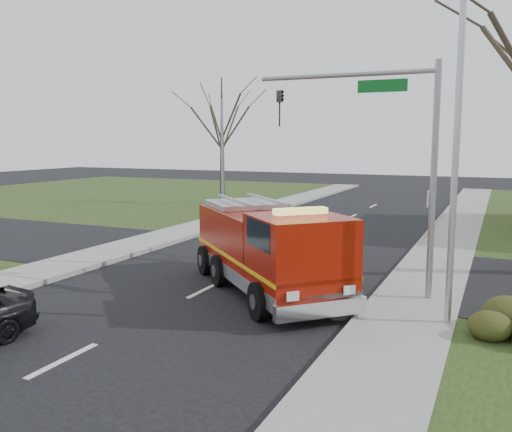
% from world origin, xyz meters
% --- Properties ---
extents(ground, '(120.00, 120.00, 0.00)m').
position_xyz_m(ground, '(0.00, 0.00, 0.00)').
color(ground, black).
rests_on(ground, ground).
extents(sidewalk_right, '(2.40, 80.00, 0.15)m').
position_xyz_m(sidewalk_right, '(6.20, 0.00, 0.07)').
color(sidewalk_right, gray).
rests_on(sidewalk_right, ground).
extents(sidewalk_left, '(2.40, 80.00, 0.15)m').
position_xyz_m(sidewalk_left, '(-6.20, 0.00, 0.07)').
color(sidewalk_left, gray).
rests_on(sidewalk_left, ground).
extents(bare_tree_left, '(4.50, 4.50, 9.00)m').
position_xyz_m(bare_tree_left, '(-10.00, 20.00, 5.56)').
color(bare_tree_left, '#342B1F').
rests_on(bare_tree_left, ground).
extents(traffic_signal_mast, '(5.29, 0.18, 6.80)m').
position_xyz_m(traffic_signal_mast, '(5.21, 1.50, 4.71)').
color(traffic_signal_mast, gray).
rests_on(traffic_signal_mast, ground).
extents(streetlight_pole, '(1.48, 0.16, 8.40)m').
position_xyz_m(streetlight_pole, '(7.14, -0.50, 4.55)').
color(streetlight_pole, '#B7BABF').
rests_on(streetlight_pole, ground).
extents(utility_pole_far, '(0.14, 0.14, 7.00)m').
position_xyz_m(utility_pole_far, '(-6.80, 14.00, 3.50)').
color(utility_pole_far, gray).
rests_on(utility_pole_far, ground).
extents(fire_engine, '(6.76, 6.73, 2.87)m').
position_xyz_m(fire_engine, '(1.89, 0.60, 1.30)').
color(fire_engine, '#901206').
rests_on(fire_engine, ground).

